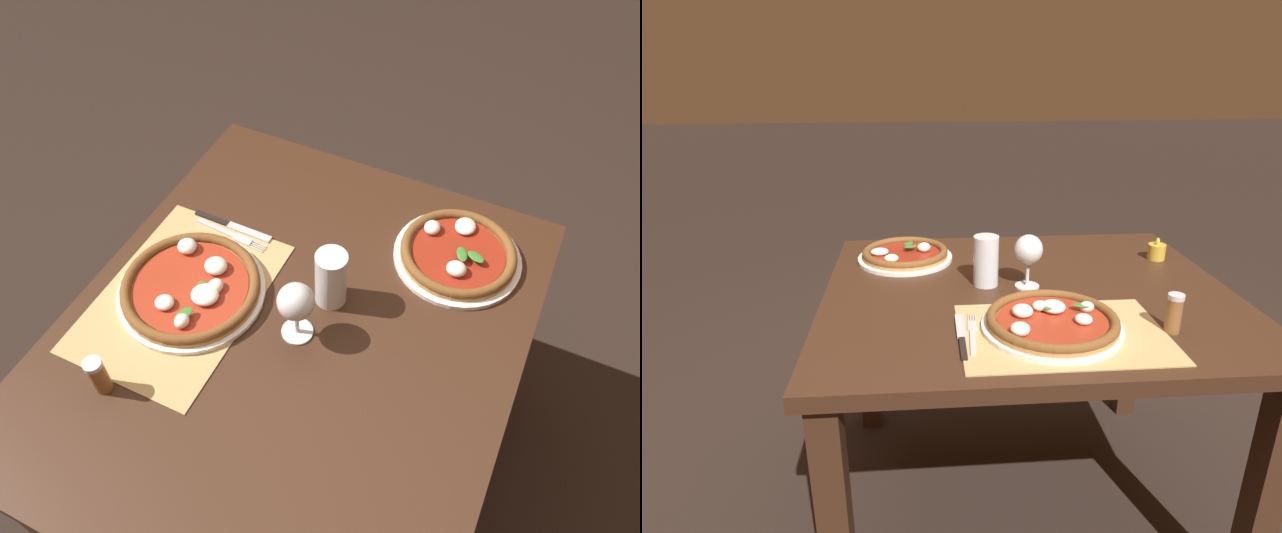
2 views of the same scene
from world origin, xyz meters
TOP-DOWN VIEW (x-y plane):
  - ground_plane at (0.00, 0.00)m, footprint 24.00×24.00m
  - dining_table at (0.00, 0.00)m, footprint 1.14×0.97m
  - paper_placemat at (0.03, -0.27)m, footprint 0.49×0.34m
  - pizza_near at (0.01, -0.25)m, footprint 0.34×0.34m
  - pizza_far at (-0.35, 0.27)m, footprint 0.30×0.30m
  - wine_glass at (0.00, 0.01)m, footprint 0.08×0.08m
  - pint_glass at (-0.12, 0.04)m, footprint 0.07×0.07m
  - fork at (-0.18, -0.26)m, footprint 0.03×0.20m
  - knife at (-0.21, -0.27)m, footprint 0.02×0.22m
  - pepper_shaker at (0.29, -0.28)m, footprint 0.04×0.04m

SIDE VIEW (x-z plane):
  - ground_plane at x=0.00m, z-range 0.00..0.00m
  - dining_table at x=0.00m, z-range 0.26..1.00m
  - paper_placemat at x=0.03m, z-range 0.74..0.74m
  - fork at x=-0.18m, z-range 0.74..0.75m
  - knife at x=-0.21m, z-range 0.74..0.75m
  - pizza_far at x=-0.35m, z-range 0.73..0.79m
  - pizza_near at x=0.01m, z-range 0.74..0.79m
  - pepper_shaker at x=0.29m, z-range 0.74..0.84m
  - pint_glass at x=-0.12m, z-range 0.74..0.88m
  - wine_glass at x=0.00m, z-range 0.77..0.92m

